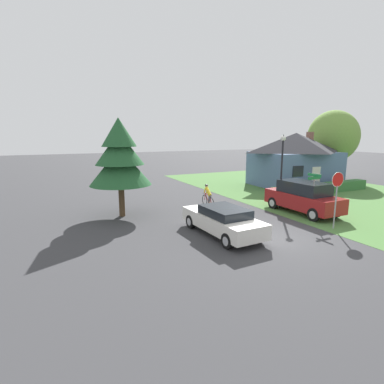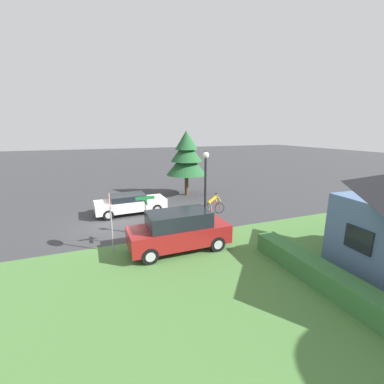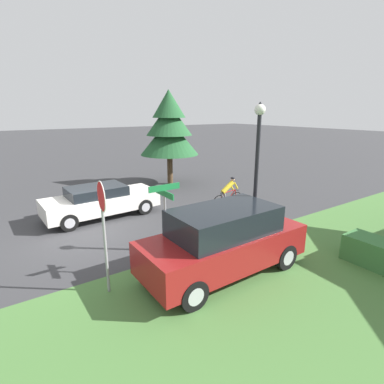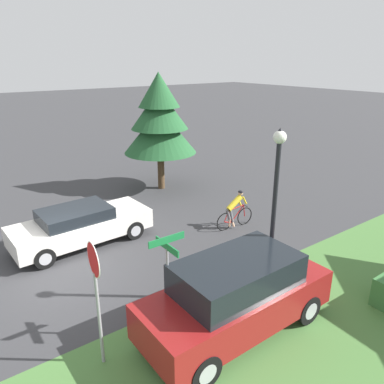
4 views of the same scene
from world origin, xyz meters
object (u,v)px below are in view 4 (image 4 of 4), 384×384
at_px(street_name_sign, 167,269).
at_px(sedan_left_lane, 81,225).
at_px(cyclist, 235,210).
at_px(parked_suv_right, 237,295).
at_px(stop_sign, 95,280).
at_px(street_lamp, 275,194).
at_px(conifer_tall_near, 160,119).

bearing_deg(street_name_sign, sedan_left_lane, 179.56).
bearing_deg(cyclist, parked_suv_right, -128.85).
height_order(stop_sign, street_name_sign, stop_sign).
relative_size(sedan_left_lane, cyclist, 2.79).
xyz_separation_m(sedan_left_lane, cyclist, (2.14, 5.30, -0.01)).
distance_m(parked_suv_right, street_lamp, 2.62).
bearing_deg(sedan_left_lane, street_lamp, -67.36).
relative_size(stop_sign, conifer_tall_near, 0.51).
height_order(street_lamp, street_name_sign, street_lamp).
xyz_separation_m(sedan_left_lane, stop_sign, (5.61, -1.63, 1.34)).
relative_size(parked_suv_right, street_lamp, 1.02).
bearing_deg(sedan_left_lane, cyclist, -24.70).
distance_m(sedan_left_lane, street_name_sign, 5.88).
bearing_deg(stop_sign, cyclist, -58.98).
xyz_separation_m(stop_sign, street_name_sign, (0.16, 1.59, -0.24)).
height_order(cyclist, conifer_tall_near, conifer_tall_near).
bearing_deg(conifer_tall_near, cyclist, -1.51).
bearing_deg(parked_suv_right, street_lamp, 14.00).
bearing_deg(parked_suv_right, stop_sign, 162.30).
relative_size(parked_suv_right, street_name_sign, 1.83).
relative_size(cyclist, conifer_tall_near, 0.31).
relative_size(cyclist, street_name_sign, 0.66).
relative_size(parked_suv_right, conifer_tall_near, 0.85).
relative_size(cyclist, parked_suv_right, 0.36).
xyz_separation_m(parked_suv_right, stop_sign, (-0.92, -3.00, 1.08)).
height_order(sedan_left_lane, conifer_tall_near, conifer_tall_near).
bearing_deg(street_lamp, parked_suv_right, -75.37).
relative_size(sedan_left_lane, conifer_tall_near, 0.85).
relative_size(sedan_left_lane, street_name_sign, 1.84).
xyz_separation_m(sedan_left_lane, street_name_sign, (5.77, -0.04, 1.10)).
bearing_deg(street_name_sign, street_lamp, 83.07).
relative_size(street_lamp, street_name_sign, 1.80).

